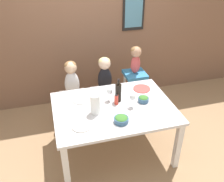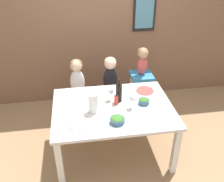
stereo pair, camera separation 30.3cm
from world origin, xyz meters
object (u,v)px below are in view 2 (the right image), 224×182
wine_glass_near (132,99)px  salad_bowl_small (144,101)px  dinner_plate_back_left (82,97)px  person_child_left (77,75)px  paper_towel_roll (93,103)px  chair_far_left (79,98)px  wine_bottle (119,93)px  person_child_center (110,73)px  dinner_plate_back_right (145,91)px  chair_right_highchair (141,83)px  chair_far_center (110,95)px  salad_bowl_large (117,120)px  dinner_plate_front_left (78,123)px  person_baby_right (143,58)px  wine_glass_far (110,91)px

wine_glass_near → salad_bowl_small: size_ratio=1.36×
dinner_plate_back_left → person_child_left: bearing=94.9°
paper_towel_roll → wine_glass_near: (0.46, 0.00, 0.01)m
salad_bowl_small → chair_far_left: bearing=135.6°
wine_bottle → paper_towel_roll: bearing=-151.9°
person_child_left → salad_bowl_small: person_child_left is taller
person_child_center → paper_towel_roll: person_child_center is taller
dinner_plate_back_right → chair_right_highchair: bearing=80.6°
chair_far_center → dinner_plate_back_left: bearing=-130.2°
chair_right_highchair → person_child_center: bearing=179.8°
chair_right_highchair → dinner_plate_back_right: dinner_plate_back_right is taller
salad_bowl_large → dinner_plate_front_left: 0.44m
chair_right_highchair → dinner_plate_back_left: 1.08m
chair_far_center → dinner_plate_front_left: bearing=-116.5°
salad_bowl_large → person_child_left: bearing=110.1°
dinner_plate_back_right → person_child_left: bearing=151.2°
chair_right_highchair → wine_glass_near: size_ratio=3.84×
person_baby_right → dinner_plate_back_left: 1.10m
person_child_left → salad_bowl_large: size_ratio=3.36×
chair_far_center → dinner_plate_back_right: (0.40, -0.49, 0.34)m
wine_glass_far → dinner_plate_back_right: (0.50, 0.15, -0.13)m
wine_glass_far → salad_bowl_small: (0.40, -0.14, -0.10)m
dinner_plate_front_left → wine_glass_near: bearing=17.2°
salad_bowl_small → wine_glass_near: bearing=-158.4°
chair_far_left → paper_towel_roll: paper_towel_roll is taller
person_child_left → chair_far_left: bearing=-90.0°
person_child_left → paper_towel_roll: person_child_left is taller
person_child_left → wine_bottle: size_ratio=1.81×
wine_glass_far → salad_bowl_small: size_ratio=1.36×
dinner_plate_back_left → dinner_plate_back_right: 0.85m
wine_bottle → wine_glass_near: (0.13, -0.18, 0.01)m
chair_far_center → person_baby_right: bearing=0.3°
chair_far_left → dinner_plate_back_left: bearing=-85.0°
salad_bowl_large → dinner_plate_back_left: size_ratio=0.71×
person_child_center → dinner_plate_front_left: size_ratio=2.40×
person_child_left → paper_towel_roll: size_ratio=2.31×
chair_far_left → person_child_center: size_ratio=0.82×
person_child_left → paper_towel_roll: 0.87m
person_baby_right → person_child_center: bearing=-179.9°
person_child_center → paper_towel_roll: (-0.33, -0.86, 0.06)m
person_child_left → salad_bowl_large: (0.41, -1.11, -0.02)m
paper_towel_roll → person_baby_right: bearing=46.6°
chair_far_left → chair_far_center: size_ratio=1.00×
chair_far_center → person_baby_right: (0.48, 0.00, 0.60)m
dinner_plate_back_left → dinner_plate_back_right: same height
wine_glass_near → dinner_plate_back_right: size_ratio=0.79×
chair_far_left → wine_glass_near: wine_glass_near is taller
chair_far_left → wine_glass_near: 1.16m
chair_right_highchair → dinner_plate_front_left: 1.47m
person_child_left → dinner_plate_front_left: person_child_left is taller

